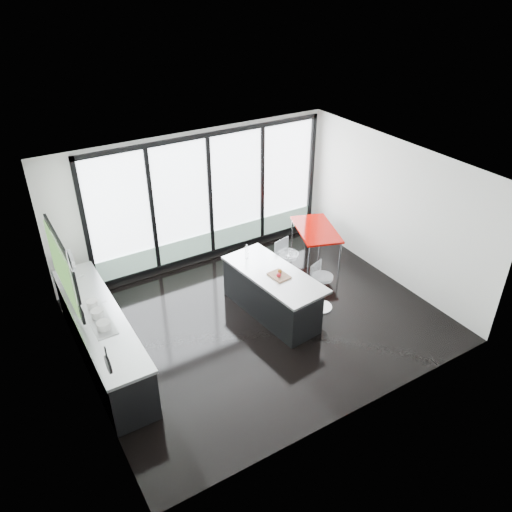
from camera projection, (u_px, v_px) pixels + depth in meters
floor at (260, 319)px, 8.97m from camera, size 6.00×5.00×0.00m
ceiling at (261, 173)px, 7.53m from camera, size 6.00×5.00×0.00m
wall_back at (209, 202)px, 10.25m from camera, size 6.00×0.09×2.80m
wall_front at (362, 337)px, 6.42m from camera, size 6.00×0.00×2.80m
wall_left at (71, 290)px, 7.05m from camera, size 0.26×5.00×2.80m
wall_right at (393, 212)px, 9.59m from camera, size 0.00×5.00×2.80m
counter_cabinets at (102, 338)px, 7.84m from camera, size 0.69×3.24×1.36m
island at (271, 293)px, 8.94m from camera, size 1.08×2.13×1.09m
bar_stool_near at (321, 292)px, 9.10m from camera, size 0.57×0.57×0.71m
bar_stool_far at (287, 270)px, 9.66m from camera, size 0.60×0.60×0.78m
red_table at (315, 244)px, 10.62m from camera, size 1.17×1.52×0.72m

